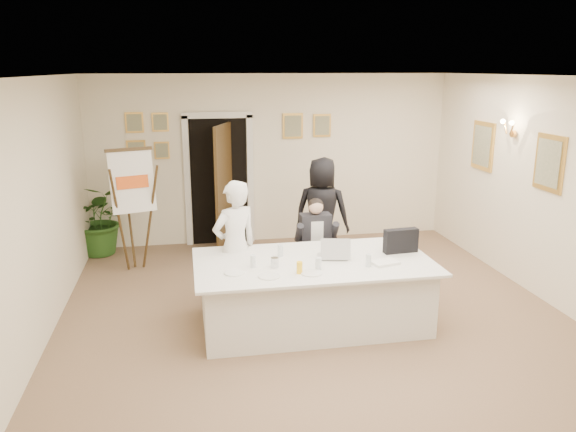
{
  "coord_description": "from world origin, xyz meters",
  "views": [
    {
      "loc": [
        -1.44,
        -5.75,
        2.89
      ],
      "look_at": [
        -0.26,
        0.6,
        1.18
      ],
      "focal_mm": 35.0,
      "sensor_mm": 36.0,
      "label": 1
    }
  ],
  "objects_px": {
    "seated_man": "(316,245)",
    "steel_jug": "(275,262)",
    "flip_chart": "(133,216)",
    "laptop": "(333,246)",
    "potted_palm": "(100,219)",
    "paper_stack": "(385,262)",
    "standing_man": "(235,247)",
    "standing_woman": "(322,213)",
    "laptop_bag": "(401,241)",
    "oj_glass": "(299,268)",
    "conference_table": "(313,292)"
  },
  "relations": [
    {
      "from": "laptop_bag",
      "to": "steel_jug",
      "type": "xyz_separation_m",
      "value": [
        -1.54,
        -0.24,
        -0.09
      ]
    },
    {
      "from": "oj_glass",
      "to": "steel_jug",
      "type": "relative_size",
      "value": 1.18
    },
    {
      "from": "laptop",
      "to": "steel_jug",
      "type": "bearing_deg",
      "value": -152.37
    },
    {
      "from": "standing_man",
      "to": "oj_glass",
      "type": "distance_m",
      "value": 1.09
    },
    {
      "from": "standing_man",
      "to": "paper_stack",
      "type": "xyz_separation_m",
      "value": [
        1.59,
        -0.78,
        -0.02
      ]
    },
    {
      "from": "seated_man",
      "to": "steel_jug",
      "type": "distance_m",
      "value": 1.36
    },
    {
      "from": "standing_woman",
      "to": "steel_jug",
      "type": "xyz_separation_m",
      "value": [
        -1.03,
        -2.03,
        0.01
      ]
    },
    {
      "from": "potted_palm",
      "to": "oj_glass",
      "type": "bearing_deg",
      "value": -54.22
    },
    {
      "from": "oj_glass",
      "to": "steel_jug",
      "type": "height_order",
      "value": "oj_glass"
    },
    {
      "from": "standing_man",
      "to": "potted_palm",
      "type": "bearing_deg",
      "value": -79.88
    },
    {
      "from": "paper_stack",
      "to": "standing_woman",
      "type": "bearing_deg",
      "value": 95.15
    },
    {
      "from": "potted_palm",
      "to": "steel_jug",
      "type": "relative_size",
      "value": 10.46
    },
    {
      "from": "flip_chart",
      "to": "potted_palm",
      "type": "xyz_separation_m",
      "value": [
        -0.58,
        0.86,
        -0.24
      ]
    },
    {
      "from": "flip_chart",
      "to": "potted_palm",
      "type": "height_order",
      "value": "flip_chart"
    },
    {
      "from": "standing_man",
      "to": "paper_stack",
      "type": "bearing_deg",
      "value": 127.44
    },
    {
      "from": "seated_man",
      "to": "steel_jug",
      "type": "relative_size",
      "value": 11.52
    },
    {
      "from": "conference_table",
      "to": "paper_stack",
      "type": "xyz_separation_m",
      "value": [
        0.76,
        -0.25,
        0.4
      ]
    },
    {
      "from": "conference_table",
      "to": "laptop_bag",
      "type": "distance_m",
      "value": 1.2
    },
    {
      "from": "standing_woman",
      "to": "laptop_bag",
      "type": "distance_m",
      "value": 1.87
    },
    {
      "from": "steel_jug",
      "to": "paper_stack",
      "type": "bearing_deg",
      "value": -5.09
    },
    {
      "from": "standing_woman",
      "to": "oj_glass",
      "type": "xyz_separation_m",
      "value": [
        -0.8,
        -2.27,
        0.02
      ]
    },
    {
      "from": "laptop",
      "to": "oj_glass",
      "type": "xyz_separation_m",
      "value": [
        -0.48,
        -0.44,
        -0.07
      ]
    },
    {
      "from": "laptop_bag",
      "to": "paper_stack",
      "type": "height_order",
      "value": "laptop_bag"
    },
    {
      "from": "standing_woman",
      "to": "conference_table",
      "type": "bearing_deg",
      "value": 96.88
    },
    {
      "from": "potted_palm",
      "to": "paper_stack",
      "type": "distance_m",
      "value": 4.84
    },
    {
      "from": "standing_woman",
      "to": "oj_glass",
      "type": "relative_size",
      "value": 12.68
    },
    {
      "from": "flip_chart",
      "to": "steel_jug",
      "type": "distance_m",
      "value": 2.91
    },
    {
      "from": "standing_man",
      "to": "laptop_bag",
      "type": "bearing_deg",
      "value": 140.81
    },
    {
      "from": "standing_woman",
      "to": "paper_stack",
      "type": "distance_m",
      "value": 2.15
    },
    {
      "from": "potted_palm",
      "to": "paper_stack",
      "type": "bearing_deg",
      "value": -43.72
    },
    {
      "from": "potted_palm",
      "to": "oj_glass",
      "type": "xyz_separation_m",
      "value": [
        2.5,
        -3.47,
        0.26
      ]
    },
    {
      "from": "standing_woman",
      "to": "paper_stack",
      "type": "height_order",
      "value": "standing_woman"
    },
    {
      "from": "standing_woman",
      "to": "laptop_bag",
      "type": "height_order",
      "value": "standing_woman"
    },
    {
      "from": "seated_man",
      "to": "flip_chart",
      "type": "distance_m",
      "value": 2.72
    },
    {
      "from": "conference_table",
      "to": "seated_man",
      "type": "bearing_deg",
      "value": 75.07
    },
    {
      "from": "potted_palm",
      "to": "laptop_bag",
      "type": "relative_size",
      "value": 2.83
    },
    {
      "from": "standing_man",
      "to": "laptop",
      "type": "xyz_separation_m",
      "value": [
        1.08,
        -0.46,
        0.1
      ]
    },
    {
      "from": "laptop",
      "to": "steel_jug",
      "type": "relative_size",
      "value": 3.25
    },
    {
      "from": "paper_stack",
      "to": "flip_chart",
      "type": "bearing_deg",
      "value": 139.59
    },
    {
      "from": "oj_glass",
      "to": "steel_jug",
      "type": "distance_m",
      "value": 0.33
    },
    {
      "from": "laptop_bag",
      "to": "paper_stack",
      "type": "xyz_separation_m",
      "value": [
        -0.32,
        -0.35,
        -0.13
      ]
    },
    {
      "from": "laptop_bag",
      "to": "paper_stack",
      "type": "bearing_deg",
      "value": -137.64
    },
    {
      "from": "oj_glass",
      "to": "flip_chart",
      "type": "bearing_deg",
      "value": 126.33
    },
    {
      "from": "flip_chart",
      "to": "paper_stack",
      "type": "height_order",
      "value": "flip_chart"
    },
    {
      "from": "potted_palm",
      "to": "seated_man",
      "type": "bearing_deg",
      "value": -34.96
    },
    {
      "from": "seated_man",
      "to": "laptop",
      "type": "xyz_separation_m",
      "value": [
        -0.02,
        -0.92,
        0.28
      ]
    },
    {
      "from": "standing_woman",
      "to": "paper_stack",
      "type": "xyz_separation_m",
      "value": [
        0.19,
        -2.14,
        -0.03
      ]
    },
    {
      "from": "conference_table",
      "to": "standing_man",
      "type": "distance_m",
      "value": 1.08
    },
    {
      "from": "conference_table",
      "to": "standing_woman",
      "type": "xyz_separation_m",
      "value": [
        0.56,
        1.89,
        0.43
      ]
    },
    {
      "from": "standing_man",
      "to": "standing_woman",
      "type": "relative_size",
      "value": 0.99
    }
  ]
}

